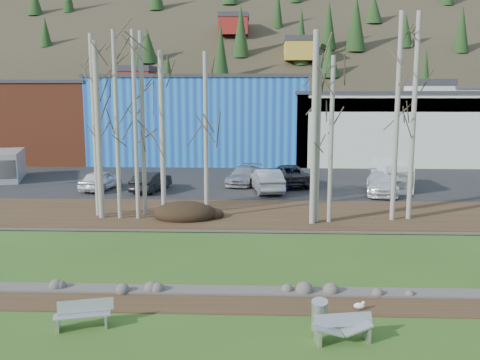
{
  "coord_description": "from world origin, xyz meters",
  "views": [
    {
      "loc": [
        -0.19,
        -14.4,
        6.88
      ],
      "look_at": [
        -1.19,
        11.58,
        2.5
      ],
      "focal_mm": 40.0,
      "sensor_mm": 36.0,
      "label": 1
    }
  ],
  "objects_px": {
    "car_0": "(101,180)",
    "van_white": "(392,176)",
    "bench_intact": "(83,314)",
    "litter_bin": "(319,316)",
    "bench_damaged": "(343,328)",
    "car_2": "(244,175)",
    "car_5": "(288,175)",
    "car_1": "(151,181)",
    "seagull": "(360,306)",
    "van_grey": "(6,166)",
    "car_6": "(382,183)",
    "car_4": "(267,180)",
    "car_3": "(283,176)"
  },
  "relations": [
    {
      "from": "car_4",
      "to": "car_5",
      "type": "xyz_separation_m",
      "value": [
        1.56,
        2.73,
        -0.04
      ]
    },
    {
      "from": "seagull",
      "to": "car_4",
      "type": "distance_m",
      "value": 19.43
    },
    {
      "from": "seagull",
      "to": "van_white",
      "type": "relative_size",
      "value": 0.09
    },
    {
      "from": "car_1",
      "to": "car_6",
      "type": "bearing_deg",
      "value": -169.08
    },
    {
      "from": "car_4",
      "to": "car_5",
      "type": "bearing_deg",
      "value": -129.4
    },
    {
      "from": "car_2",
      "to": "van_grey",
      "type": "xyz_separation_m",
      "value": [
        -18.03,
        1.14,
        0.45
      ]
    },
    {
      "from": "bench_damaged",
      "to": "car_2",
      "type": "height_order",
      "value": "car_2"
    },
    {
      "from": "bench_intact",
      "to": "car_3",
      "type": "relative_size",
      "value": 0.4
    },
    {
      "from": "car_2",
      "to": "car_3",
      "type": "relative_size",
      "value": 1.07
    },
    {
      "from": "car_0",
      "to": "car_1",
      "type": "bearing_deg",
      "value": -172.89
    },
    {
      "from": "bench_intact",
      "to": "car_1",
      "type": "xyz_separation_m",
      "value": [
        -2.21,
        20.7,
        0.41
      ]
    },
    {
      "from": "bench_damaged",
      "to": "van_grey",
      "type": "distance_m",
      "value": 33.22
    },
    {
      "from": "litter_bin",
      "to": "car_2",
      "type": "xyz_separation_m",
      "value": [
        -2.94,
        23.41,
        0.39
      ]
    },
    {
      "from": "seagull",
      "to": "car_1",
      "type": "relative_size",
      "value": 0.1
    },
    {
      "from": "car_6",
      "to": "van_grey",
      "type": "height_order",
      "value": "van_grey"
    },
    {
      "from": "van_grey",
      "to": "seagull",
      "type": "bearing_deg",
      "value": -63.39
    },
    {
      "from": "car_0",
      "to": "car_6",
      "type": "xyz_separation_m",
      "value": [
        18.92,
        -0.71,
        0.03
      ]
    },
    {
      "from": "seagull",
      "to": "car_5",
      "type": "distance_m",
      "value": 22.0
    },
    {
      "from": "litter_bin",
      "to": "van_grey",
      "type": "bearing_deg",
      "value": 130.49
    },
    {
      "from": "car_0",
      "to": "car_2",
      "type": "height_order",
      "value": "car_0"
    },
    {
      "from": "bench_damaged",
      "to": "car_2",
      "type": "xyz_separation_m",
      "value": [
        -3.5,
        24.14,
        0.42
      ]
    },
    {
      "from": "car_5",
      "to": "car_6",
      "type": "bearing_deg",
      "value": 142.78
    },
    {
      "from": "bench_intact",
      "to": "litter_bin",
      "type": "height_order",
      "value": "bench_intact"
    },
    {
      "from": "car_1",
      "to": "car_4",
      "type": "bearing_deg",
      "value": -167.26
    },
    {
      "from": "litter_bin",
      "to": "seagull",
      "type": "bearing_deg",
      "value": 44.23
    },
    {
      "from": "bench_damaged",
      "to": "car_1",
      "type": "height_order",
      "value": "car_1"
    },
    {
      "from": "car_3",
      "to": "car_2",
      "type": "bearing_deg",
      "value": -179.85
    },
    {
      "from": "car_6",
      "to": "van_white",
      "type": "relative_size",
      "value": 1.11
    },
    {
      "from": "seagull",
      "to": "car_6",
      "type": "distance_m",
      "value": 19.42
    },
    {
      "from": "seagull",
      "to": "car_0",
      "type": "bearing_deg",
      "value": 104.99
    },
    {
      "from": "car_2",
      "to": "van_grey",
      "type": "bearing_deg",
      "value": -169.15
    },
    {
      "from": "car_1",
      "to": "car_6",
      "type": "distance_m",
      "value": 15.38
    },
    {
      "from": "bench_intact",
      "to": "car_5",
      "type": "bearing_deg",
      "value": 57.93
    },
    {
      "from": "bench_intact",
      "to": "car_6",
      "type": "xyz_separation_m",
      "value": [
        13.16,
        20.33,
        0.44
      ]
    },
    {
      "from": "bench_intact",
      "to": "bench_damaged",
      "type": "relative_size",
      "value": 0.97
    },
    {
      "from": "bench_damaged",
      "to": "van_white",
      "type": "relative_size",
      "value": 0.4
    },
    {
      "from": "car_6",
      "to": "car_1",
      "type": "bearing_deg",
      "value": -171.29
    },
    {
      "from": "car_5",
      "to": "van_grey",
      "type": "relative_size",
      "value": 0.98
    },
    {
      "from": "car_1",
      "to": "bench_damaged",
      "type": "bearing_deg",
      "value": 126.78
    },
    {
      "from": "bench_intact",
      "to": "car_0",
      "type": "bearing_deg",
      "value": 90.17
    },
    {
      "from": "car_4",
      "to": "bench_intact",
      "type": "bearing_deg",
      "value": 65.23
    },
    {
      "from": "seagull",
      "to": "car_4",
      "type": "xyz_separation_m",
      "value": [
        -2.73,
        19.23,
        0.75
      ]
    },
    {
      "from": "car_2",
      "to": "car_5",
      "type": "distance_m",
      "value": 3.18
    },
    {
      "from": "bench_damaged",
      "to": "litter_bin",
      "type": "relative_size",
      "value": 2.16
    },
    {
      "from": "bench_damaged",
      "to": "car_2",
      "type": "bearing_deg",
      "value": 87.63
    },
    {
      "from": "van_grey",
      "to": "car_1",
      "type": "bearing_deg",
      "value": -36.09
    },
    {
      "from": "car_0",
      "to": "van_white",
      "type": "xyz_separation_m",
      "value": [
        19.97,
        0.89,
        0.27
      ]
    },
    {
      "from": "seagull",
      "to": "car_6",
      "type": "xyz_separation_m",
      "value": [
        4.84,
        18.79,
        0.68
      ]
    },
    {
      "from": "bench_intact",
      "to": "seagull",
      "type": "bearing_deg",
      "value": -4.71
    },
    {
      "from": "litter_bin",
      "to": "car_6",
      "type": "height_order",
      "value": "car_6"
    }
  ]
}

